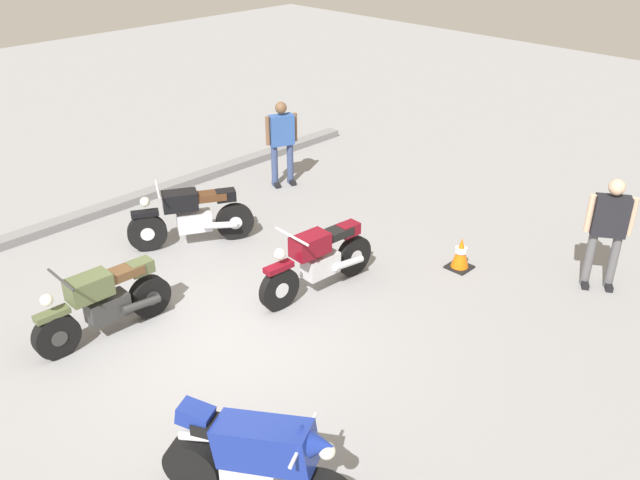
{
  "coord_description": "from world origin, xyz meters",
  "views": [
    {
      "loc": [
        -4.37,
        -6.18,
        5.39
      ],
      "look_at": [
        1.89,
        0.01,
        0.75
      ],
      "focal_mm": 38.1,
      "sensor_mm": 36.0,
      "label": 1
    }
  ],
  "objects_px": {
    "motorcycle_blue_sportbike": "(257,458)",
    "motorcycle_black_cruiser": "(192,216)",
    "motorcycle_maroon_cruiser": "(319,260)",
    "motorcycle_olive_vintage": "(104,303)",
    "traffic_cone": "(461,253)",
    "person_in_black_shirt": "(608,227)",
    "person_in_blue_shirt": "(282,138)"
  },
  "relations": [
    {
      "from": "motorcycle_olive_vintage",
      "to": "motorcycle_blue_sportbike",
      "type": "height_order",
      "value": "motorcycle_blue_sportbike"
    },
    {
      "from": "motorcycle_blue_sportbike",
      "to": "motorcycle_maroon_cruiser",
      "type": "relative_size",
      "value": 0.87
    },
    {
      "from": "person_in_blue_shirt",
      "to": "traffic_cone",
      "type": "height_order",
      "value": "person_in_blue_shirt"
    },
    {
      "from": "person_in_blue_shirt",
      "to": "motorcycle_maroon_cruiser",
      "type": "bearing_deg",
      "value": -13.74
    },
    {
      "from": "motorcycle_black_cruiser",
      "to": "person_in_blue_shirt",
      "type": "distance_m",
      "value": 2.95
    },
    {
      "from": "motorcycle_olive_vintage",
      "to": "motorcycle_black_cruiser",
      "type": "relative_size",
      "value": 1.03
    },
    {
      "from": "traffic_cone",
      "to": "person_in_black_shirt",
      "type": "bearing_deg",
      "value": -60.15
    },
    {
      "from": "motorcycle_maroon_cruiser",
      "to": "traffic_cone",
      "type": "height_order",
      "value": "motorcycle_maroon_cruiser"
    },
    {
      "from": "motorcycle_olive_vintage",
      "to": "person_in_blue_shirt",
      "type": "relative_size",
      "value": 1.15
    },
    {
      "from": "person_in_blue_shirt",
      "to": "traffic_cone",
      "type": "bearing_deg",
      "value": 17.14
    },
    {
      "from": "person_in_blue_shirt",
      "to": "person_in_black_shirt",
      "type": "height_order",
      "value": "person_in_black_shirt"
    },
    {
      "from": "motorcycle_blue_sportbike",
      "to": "person_in_blue_shirt",
      "type": "bearing_deg",
      "value": 109.33
    },
    {
      "from": "motorcycle_olive_vintage",
      "to": "motorcycle_blue_sportbike",
      "type": "distance_m",
      "value": 3.61
    },
    {
      "from": "motorcycle_black_cruiser",
      "to": "motorcycle_maroon_cruiser",
      "type": "height_order",
      "value": "same"
    },
    {
      "from": "motorcycle_olive_vintage",
      "to": "motorcycle_maroon_cruiser",
      "type": "xyz_separation_m",
      "value": [
        2.78,
        -1.23,
        0.03
      ]
    },
    {
      "from": "person_in_black_shirt",
      "to": "traffic_cone",
      "type": "distance_m",
      "value": 2.16
    },
    {
      "from": "motorcycle_black_cruiser",
      "to": "motorcycle_maroon_cruiser",
      "type": "relative_size",
      "value": 0.9
    },
    {
      "from": "motorcycle_maroon_cruiser",
      "to": "motorcycle_olive_vintage",
      "type": "bearing_deg",
      "value": -19.9
    },
    {
      "from": "motorcycle_olive_vintage",
      "to": "traffic_cone",
      "type": "bearing_deg",
      "value": 155.45
    },
    {
      "from": "motorcycle_black_cruiser",
      "to": "traffic_cone",
      "type": "height_order",
      "value": "motorcycle_black_cruiser"
    },
    {
      "from": "person_in_blue_shirt",
      "to": "person_in_black_shirt",
      "type": "distance_m",
      "value": 6.28
    },
    {
      "from": "motorcycle_olive_vintage",
      "to": "motorcycle_blue_sportbike",
      "type": "relative_size",
      "value": 1.07
    },
    {
      "from": "motorcycle_olive_vintage",
      "to": "traffic_cone",
      "type": "xyz_separation_m",
      "value": [
        4.81,
        -2.35,
        -0.23
      ]
    },
    {
      "from": "motorcycle_maroon_cruiser",
      "to": "person_in_black_shirt",
      "type": "xyz_separation_m",
      "value": [
        3.04,
        -2.88,
        0.47
      ]
    },
    {
      "from": "motorcycle_blue_sportbike",
      "to": "motorcycle_black_cruiser",
      "type": "height_order",
      "value": "motorcycle_blue_sportbike"
    },
    {
      "from": "motorcycle_blue_sportbike",
      "to": "motorcycle_maroon_cruiser",
      "type": "height_order",
      "value": "motorcycle_blue_sportbike"
    },
    {
      "from": "motorcycle_maroon_cruiser",
      "to": "traffic_cone",
      "type": "distance_m",
      "value": 2.33
    },
    {
      "from": "motorcycle_olive_vintage",
      "to": "motorcycle_black_cruiser",
      "type": "bearing_deg",
      "value": -149.58
    },
    {
      "from": "motorcycle_olive_vintage",
      "to": "person_in_black_shirt",
      "type": "distance_m",
      "value": 7.15
    },
    {
      "from": "motorcycle_olive_vintage",
      "to": "person_in_black_shirt",
      "type": "xyz_separation_m",
      "value": [
        5.82,
        -4.11,
        0.51
      ]
    },
    {
      "from": "motorcycle_olive_vintage",
      "to": "person_in_black_shirt",
      "type": "relative_size",
      "value": 1.13
    },
    {
      "from": "motorcycle_maroon_cruiser",
      "to": "person_in_black_shirt",
      "type": "distance_m",
      "value": 4.22
    }
  ]
}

